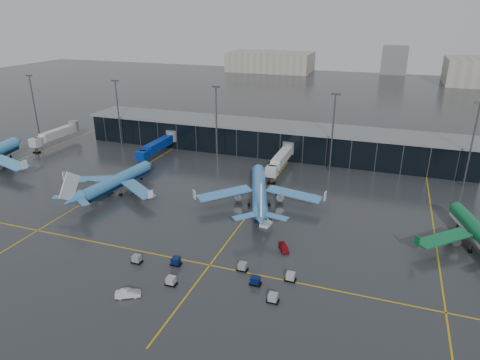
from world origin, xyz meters
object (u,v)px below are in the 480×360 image
(service_van_red, at_px, (284,247))
(service_van_white, at_px, (128,293))
(airliner_klm_near, at_px, (259,182))
(airliner_arkefly, at_px, (116,174))
(mobile_airstair, at_px, (266,222))
(baggage_carts, at_px, (219,274))

(service_van_red, height_order, service_van_white, service_van_white)
(airliner_klm_near, distance_m, service_van_red, 25.69)
(airliner_arkefly, bearing_deg, service_van_white, -47.10)
(airliner_arkefly, bearing_deg, mobile_airstair, -0.07)
(baggage_carts, bearing_deg, airliner_arkefly, 145.81)
(mobile_airstair, bearing_deg, airliner_klm_near, 121.58)
(airliner_arkefly, relative_size, mobile_airstair, 10.78)
(baggage_carts, relative_size, service_van_white, 7.34)
(airliner_arkefly, height_order, service_van_white, airliner_arkefly)
(service_van_white, bearing_deg, airliner_klm_near, -40.78)
(baggage_carts, height_order, mobile_airstair, mobile_airstair)
(airliner_arkefly, height_order, airliner_klm_near, airliner_klm_near)
(baggage_carts, xyz_separation_m, service_van_red, (9.48, 14.50, -0.03))
(airliner_arkefly, distance_m, service_van_red, 55.63)
(service_van_white, bearing_deg, service_van_red, -70.04)
(airliner_klm_near, height_order, baggage_carts, airliner_klm_near)
(mobile_airstair, relative_size, service_van_white, 0.74)
(mobile_airstair, bearing_deg, airliner_arkefly, -179.62)
(airliner_arkefly, xyz_separation_m, baggage_carts, (43.79, -29.75, -4.95))
(airliner_arkefly, bearing_deg, service_van_red, -9.49)
(airliner_arkefly, relative_size, service_van_white, 8.00)
(airliner_klm_near, xyz_separation_m, service_van_white, (-10.62, -47.52, -5.46))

